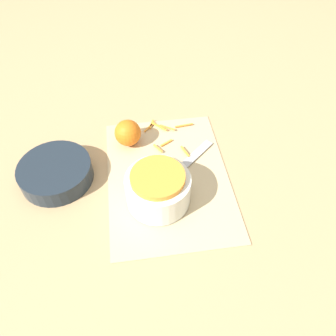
# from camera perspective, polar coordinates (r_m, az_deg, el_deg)

# --- Properties ---
(ground_plane) EXTENTS (4.00, 4.00, 0.00)m
(ground_plane) POSITION_cam_1_polar(r_m,az_deg,el_deg) (0.85, 0.00, -1.58)
(ground_plane) COLOR tan
(cutting_board) EXTENTS (0.44, 0.31, 0.01)m
(cutting_board) POSITION_cam_1_polar(r_m,az_deg,el_deg) (0.85, 0.00, -1.46)
(cutting_board) COLOR #CCB284
(cutting_board) RESTS_ON ground_plane
(bowl_speckled) EXTENTS (0.15, 0.15, 0.09)m
(bowl_speckled) POSITION_cam_1_polar(r_m,az_deg,el_deg) (0.77, -1.75, -3.49)
(bowl_speckled) COLOR silver
(bowl_speckled) RESTS_ON cutting_board
(bowl_dark) EXTENTS (0.18, 0.18, 0.05)m
(bowl_dark) POSITION_cam_1_polar(r_m,az_deg,el_deg) (0.88, -18.95, -0.73)
(bowl_dark) COLOR #1E2833
(bowl_dark) RESTS_ON ground_plane
(knife) EXTENTS (0.17, 0.19, 0.02)m
(knife) POSITION_cam_1_polar(r_m,az_deg,el_deg) (0.85, 1.19, -0.85)
(knife) COLOR black
(knife) RESTS_ON cutting_board
(orange_left) EXTENTS (0.07, 0.07, 0.07)m
(orange_left) POSITION_cam_1_polar(r_m,az_deg,el_deg) (0.91, -7.02, 6.09)
(orange_left) COLOR orange
(orange_left) RESTS_ON cutting_board
(peel_pile) EXTENTS (0.17, 0.15, 0.01)m
(peel_pile) POSITION_cam_1_polar(r_m,az_deg,el_deg) (0.96, -0.43, 6.15)
(peel_pile) COLOR orange
(peel_pile) RESTS_ON cutting_board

